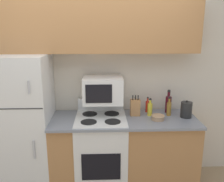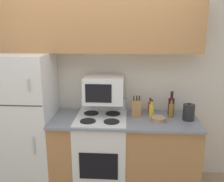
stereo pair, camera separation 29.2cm
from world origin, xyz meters
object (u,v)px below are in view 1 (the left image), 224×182
knife_block (135,107)px  kettle (186,110)px  refrigerator (20,124)px  bottle_cooking_spray (150,109)px  stove (101,151)px  bottle_wine_red (168,104)px  bottle_vinegar (169,108)px  bottle_hot_sauce (147,106)px  microwave (103,90)px  bowl (158,117)px

knife_block → kettle: 0.62m
refrigerator → bottle_cooking_spray: size_ratio=7.66×
stove → bottle_wine_red: bearing=12.2°
bottle_vinegar → bottle_hot_sauce: bearing=149.6°
knife_block → kettle: bearing=-8.1°
microwave → bowl: (0.66, -0.18, -0.30)m
kettle → bottle_cooking_spray: bearing=169.8°
bowl → kettle: kettle is taller
stove → bottle_wine_red: 1.05m
stove → bottle_vinegar: size_ratio=4.49×
refrigerator → kettle: refrigerator is taller
stove → bottle_cooking_spray: (0.61, 0.09, 0.52)m
kettle → refrigerator: bearing=179.8°
stove → bottle_vinegar: 1.01m
bowl → kettle: size_ratio=0.75×
stove → bottle_hot_sauce: 0.83m
bottle_vinegar → knife_block: bearing=177.7°
stove → knife_block: 0.70m
bowl → knife_block: bearing=146.7°
refrigerator → knife_block: bearing=3.3°
bottle_vinegar → bottle_hot_sauce: (-0.24, 0.14, -0.02)m
bottle_cooking_spray → knife_block: bearing=176.9°
microwave → bottle_wine_red: bearing=5.1°
knife_block → microwave: bearing=177.5°
stove → microwave: 0.77m
stove → bottle_cooking_spray: 0.81m
bottle_cooking_spray → bottle_hot_sauce: (-0.01, 0.14, -0.01)m
refrigerator → kettle: (2.03, -0.01, 0.16)m
stove → microwave: bearing=76.1°
refrigerator → microwave: size_ratio=3.52×
bowl → bottle_cooking_spray: bottle_cooking_spray is taller
knife_block → bottle_hot_sauce: 0.22m
stove → bottle_hot_sauce: bottle_hot_sauce is taller
microwave → bowl: 0.74m
knife_block → bottle_cooking_spray: (0.18, -0.01, -0.02)m
microwave → bottle_cooking_spray: (0.59, -0.03, -0.25)m
microwave → stove: bearing=-103.9°
bowl → bottle_hot_sauce: 0.31m
microwave → knife_block: size_ratio=1.81×
refrigerator → kettle: bearing=-0.2°
kettle → stove: bearing=-179.5°
refrigerator → bowl: bearing=-2.9°
bottle_vinegar → bottle_cooking_spray: size_ratio=1.09×
microwave → bottle_vinegar: 0.86m
microwave → kettle: 1.05m
bottle_vinegar → refrigerator: bearing=-178.0°
refrigerator → stove: refrigerator is taller
bottle_cooking_spray → bowl: bearing=-66.2°
knife_block → bowl: bearing=-33.3°
microwave → bottle_vinegar: bearing=-2.4°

